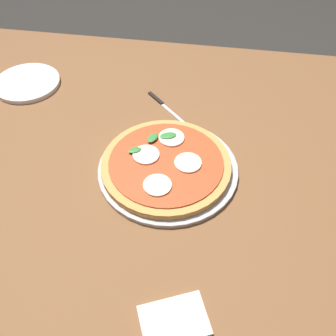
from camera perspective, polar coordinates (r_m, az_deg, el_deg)
name	(u,v)px	position (r m, az deg, el deg)	size (l,w,h in m)	color
ground_plane	(150,275)	(1.67, -2.67, -15.26)	(6.00, 6.00, 0.00)	#2D2B28
dining_table	(142,170)	(1.14, -3.77, -0.36)	(1.46, 1.16, 0.72)	brown
serving_tray	(168,169)	(1.03, 0.00, -0.15)	(0.37, 0.37, 0.01)	#B2B2B7
pizza	(166,164)	(1.02, -0.29, 0.54)	(0.34, 0.34, 0.03)	tan
plate_white	(27,83)	(1.39, -19.75, 11.54)	(0.21, 0.21, 0.01)	white
napkin	(174,320)	(0.82, 0.88, -21.21)	(0.13, 0.09, 0.01)	white
knife	(161,103)	(1.24, -0.99, 9.37)	(0.14, 0.13, 0.01)	black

